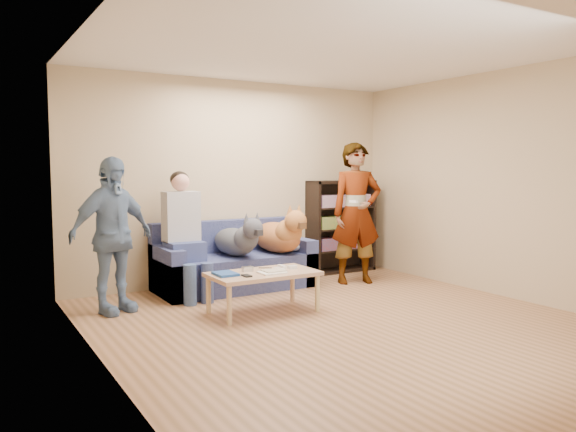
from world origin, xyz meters
TOP-DOWN VIEW (x-y plane):
  - ground at (0.00, 0.00)m, footprint 5.00×5.00m
  - ceiling at (0.00, 0.00)m, footprint 5.00×5.00m
  - wall_back at (0.00, 2.50)m, footprint 4.50×0.00m
  - wall_left at (-2.25, 0.00)m, footprint 0.00×5.00m
  - wall_right at (2.25, 0.00)m, footprint 0.00×5.00m
  - blanket at (0.48, 1.94)m, footprint 0.37×0.31m
  - person_standing_right at (1.25, 1.58)m, footprint 0.75×0.60m
  - person_standing_left at (-1.81, 1.66)m, footprint 1.02×0.70m
  - held_controller at (1.05, 1.38)m, footprint 0.05×0.12m
  - notebook_blue at (-0.89, 0.93)m, footprint 0.20×0.26m
  - papers at (-0.44, 0.78)m, footprint 0.26×0.20m
  - magazine at (-0.41, 0.80)m, footprint 0.22×0.17m
  - camera_silver at (-0.61, 1.00)m, footprint 0.11×0.06m
  - controller_a at (-0.21, 0.98)m, footprint 0.04×0.13m
  - controller_b at (-0.13, 0.90)m, footprint 0.09×0.06m
  - headphone_cup_a at (-0.29, 0.86)m, footprint 0.07×0.07m
  - headphone_cup_b at (-0.29, 0.94)m, footprint 0.07×0.07m
  - pen_orange at (-0.51, 0.72)m, footprint 0.13×0.06m
  - pen_black at (-0.37, 1.06)m, footprint 0.13×0.08m
  - wallet at (-0.74, 0.76)m, footprint 0.07×0.12m
  - sofa at (-0.25, 2.10)m, footprint 1.90×0.85m
  - person_seated at (-0.92, 1.97)m, footprint 0.40×0.73m
  - dog_gray at (-0.28, 1.91)m, footprint 0.38×1.24m
  - dog_tan at (0.29, 1.88)m, footprint 0.44×1.18m
  - coffee_table at (-0.49, 0.88)m, footprint 1.10×0.60m
  - bookshelf at (1.55, 2.33)m, footprint 1.00×0.34m

SIDE VIEW (x-z plane):
  - ground at x=0.00m, z-range 0.00..0.00m
  - sofa at x=-0.25m, z-range -0.13..0.69m
  - coffee_table at x=-0.49m, z-range 0.16..0.58m
  - pen_orange at x=-0.51m, z-range 0.42..0.43m
  - pen_black at x=-0.37m, z-range 0.42..0.43m
  - papers at x=-0.44m, z-range 0.42..0.43m
  - wallet at x=-0.74m, z-range 0.42..0.43m
  - headphone_cup_a at x=-0.29m, z-range 0.42..0.44m
  - headphone_cup_b at x=-0.29m, z-range 0.42..0.44m
  - notebook_blue at x=-0.89m, z-range 0.42..0.45m
  - controller_a at x=-0.21m, z-range 0.42..0.45m
  - controller_b at x=-0.13m, z-range 0.42..0.45m
  - magazine at x=-0.41m, z-range 0.43..0.45m
  - camera_silver at x=-0.61m, z-range 0.42..0.47m
  - blanket at x=0.48m, z-range 0.43..0.55m
  - dog_gray at x=-0.28m, z-range 0.34..0.90m
  - dog_tan at x=0.29m, z-range 0.33..0.97m
  - bookshelf at x=1.55m, z-range 0.03..1.33m
  - person_seated at x=-0.92m, z-range 0.04..1.51m
  - person_standing_left at x=-1.81m, z-range 0.00..1.60m
  - person_standing_right at x=1.25m, z-range 0.00..1.80m
  - held_controller at x=1.05m, z-range 1.05..1.08m
  - wall_back at x=0.00m, z-range -0.95..3.55m
  - wall_left at x=-2.25m, z-range -1.20..3.80m
  - wall_right at x=2.25m, z-range -1.20..3.80m
  - ceiling at x=0.00m, z-range 2.60..2.60m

